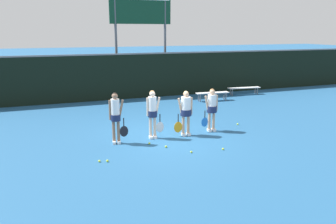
{
  "coord_description": "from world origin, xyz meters",
  "views": [
    {
      "loc": [
        -3.85,
        -10.69,
        3.74
      ],
      "look_at": [
        0.02,
        -0.02,
        0.93
      ],
      "focal_mm": 35.0,
      "sensor_mm": 36.0,
      "label": 1
    }
  ],
  "objects": [
    {
      "name": "player_0",
      "position": [
        -1.87,
        -0.09,
        1.03
      ],
      "size": [
        0.61,
        0.34,
        1.76
      ],
      "rotation": [
        0.0,
        0.0,
        -0.18
      ],
      "color": "#8C664C",
      "rests_on": "ground_plane"
    },
    {
      "name": "tennis_ball_0",
      "position": [
        3.23,
        0.45,
        0.04
      ],
      "size": [
        0.07,
        0.07,
        0.07
      ],
      "primitive_type": "sphere",
      "color": "#CCE033",
      "rests_on": "ground_plane"
    },
    {
      "name": "tennis_ball_1",
      "position": [
        -0.86,
        -0.58,
        0.04
      ],
      "size": [
        0.07,
        0.07,
        0.07
      ],
      "primitive_type": "sphere",
      "color": "#CCE033",
      "rests_on": "ground_plane"
    },
    {
      "name": "tennis_ball_7",
      "position": [
        0.16,
        -1.81,
        0.03
      ],
      "size": [
        0.07,
        0.07,
        0.07
      ],
      "primitive_type": "sphere",
      "color": "#CCE033",
      "rests_on": "ground_plane"
    },
    {
      "name": "ground_plane",
      "position": [
        0.0,
        0.0,
        0.0
      ],
      "size": [
        140.0,
        140.0,
        0.0
      ],
      "primitive_type": "plane",
      "color": "#235684"
    },
    {
      "name": "fence_windscreen",
      "position": [
        0.0,
        7.21,
        1.29
      ],
      "size": [
        60.0,
        0.08,
        2.56
      ],
      "color": "black",
      "rests_on": "ground_plane"
    },
    {
      "name": "tennis_ball_6",
      "position": [
        -2.46,
        -1.64,
        0.04
      ],
      "size": [
        0.07,
        0.07,
        0.07
      ],
      "primitive_type": "sphere",
      "color": "#CCE033",
      "rests_on": "ground_plane"
    },
    {
      "name": "tennis_ball_5",
      "position": [
        -0.43,
        -1.08,
        0.03
      ],
      "size": [
        0.07,
        0.07,
        0.07
      ],
      "primitive_type": "sphere",
      "color": "#CCE033",
      "rests_on": "ground_plane"
    },
    {
      "name": "bench_far",
      "position": [
        7.1,
        6.04,
        0.38
      ],
      "size": [
        2.04,
        0.55,
        0.44
      ],
      "rotation": [
        0.0,
        0.0,
        -0.1
      ],
      "color": "silver",
      "rests_on": "ground_plane"
    },
    {
      "name": "tennis_ball_2",
      "position": [
        1.23,
        -1.92,
        0.03
      ],
      "size": [
        0.07,
        0.07,
        0.07
      ],
      "primitive_type": "sphere",
      "color": "#CCE033",
      "rests_on": "ground_plane"
    },
    {
      "name": "bench_courtside",
      "position": [
        4.47,
        5.08,
        0.41
      ],
      "size": [
        1.87,
        0.51,
        0.47
      ],
      "rotation": [
        0.0,
        0.0,
        -0.08
      ],
      "color": "silver",
      "rests_on": "ground_plane"
    },
    {
      "name": "player_2",
      "position": [
        0.68,
        -0.09,
        0.98
      ],
      "size": [
        0.7,
        0.41,
        1.66
      ],
      "rotation": [
        0.0,
        0.0,
        -0.08
      ],
      "color": "tan",
      "rests_on": "ground_plane"
    },
    {
      "name": "tennis_ball_3",
      "position": [
        -1.59,
        0.97,
        0.03
      ],
      "size": [
        0.07,
        0.07,
        0.07
      ],
      "primitive_type": "sphere",
      "color": "#CCE033",
      "rests_on": "ground_plane"
    },
    {
      "name": "player_3",
      "position": [
        1.82,
        0.08,
        0.97
      ],
      "size": [
        0.66,
        0.38,
        1.65
      ],
      "rotation": [
        0.0,
        0.0,
        -0.04
      ],
      "color": "tan",
      "rests_on": "ground_plane"
    },
    {
      "name": "tennis_ball_4",
      "position": [
        -2.68,
        -1.57,
        0.03
      ],
      "size": [
        0.07,
        0.07,
        0.07
      ],
      "primitive_type": "sphere",
      "color": "#CCE033",
      "rests_on": "ground_plane"
    },
    {
      "name": "player_1",
      "position": [
        -0.54,
        0.02,
        1.01
      ],
      "size": [
        0.61,
        0.33,
        1.73
      ],
      "rotation": [
        0.0,
        0.0,
        -0.1
      ],
      "color": "beige",
      "rests_on": "ground_plane"
    },
    {
      "name": "scoreboard",
      "position": [
        1.29,
        8.05,
        4.48
      ],
      "size": [
        3.58,
        0.15,
        5.77
      ],
      "color": "#515156",
      "rests_on": "ground_plane"
    }
  ]
}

